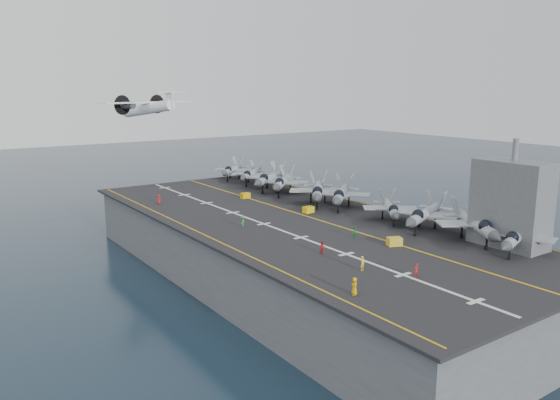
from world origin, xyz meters
TOP-DOWN VIEW (x-y plane):
  - ground at (0.00, 0.00)m, footprint 500.00×500.00m
  - hull at (0.00, 0.00)m, footprint 36.00×90.00m
  - flight_deck at (0.00, 0.00)m, footprint 38.00×92.00m
  - foul_line at (3.00, 0.00)m, footprint 0.35×90.00m
  - landing_centerline at (-6.00, 0.00)m, footprint 0.50×90.00m
  - deck_edge_port at (-17.00, 0.00)m, footprint 0.25×90.00m
  - deck_edge_stbd at (18.50, 0.00)m, footprint 0.25×90.00m
  - island_superstructure at (15.00, -30.00)m, footprint 5.00×10.00m
  - fighter_jet_0 at (13.31, -32.47)m, footprint 15.98×13.12m
  - fighter_jet_1 at (13.33, -25.87)m, footprint 17.30×18.75m
  - fighter_jet_2 at (12.45, -17.33)m, footprint 17.83×15.16m
  - fighter_jet_3 at (12.29, -10.36)m, footprint 15.19×15.94m
  - fighter_jet_4 at (12.29, 2.05)m, footprint 18.57×18.24m
  - fighter_jet_5 at (10.62, 6.77)m, footprint 18.56×19.21m
  - fighter_jet_6 at (11.24, 19.12)m, footprint 18.26×18.11m
  - fighter_jet_7 at (11.65, 24.51)m, footprint 18.98×17.75m
  - fighter_jet_8 at (12.36, 33.32)m, footprint 16.38×15.99m
  - tow_cart_a at (2.22, -20.82)m, footprint 2.32×1.95m
  - tow_cart_b at (4.97, 2.33)m, footprint 1.91×1.31m
  - tow_cart_c at (2.56, 19.82)m, footprint 1.82×1.20m
  - crew_0 at (-15.04, -31.41)m, footprint 1.28×1.41m
  - crew_1 at (-8.81, -26.07)m, footprint 1.26×1.03m
  - crew_2 at (-8.41, -18.01)m, footprint 1.20×0.97m
  - crew_3 at (-9.85, 0.25)m, footprint 1.27×1.25m
  - crew_5 at (-13.75, 24.46)m, footprint 0.86×1.17m
  - crew_6 at (-5.36, -31.39)m, footprint 1.09×0.80m
  - crew_7 at (0.50, -14.67)m, footprint 1.10×0.79m
  - transport_plane at (-4.06, 52.58)m, footprint 29.27×24.17m
  - fighter_jet_9 at (12.36, 41.82)m, footprint 16.38×15.99m

SIDE VIEW (x-z plane):
  - ground at x=0.00m, z-range 0.00..0.00m
  - hull at x=0.00m, z-range 0.00..10.00m
  - flight_deck at x=0.00m, z-range 10.00..10.40m
  - foul_line at x=3.00m, z-range 10.41..10.43m
  - landing_centerline at x=-6.00m, z-range 10.41..10.43m
  - deck_edge_port at x=-17.00m, z-range 10.41..10.43m
  - deck_edge_stbd at x=18.50m, z-range 10.41..10.43m
  - tow_cart_c at x=2.56m, z-range 10.40..11.48m
  - tow_cart_b at x=4.97m, z-range 10.40..11.50m
  - tow_cart_a at x=2.22m, z-range 10.40..11.59m
  - crew_6 at x=-5.36m, z-range 10.40..12.07m
  - crew_7 at x=0.50m, z-range 10.40..12.13m
  - crew_2 at x=-8.41m, z-range 10.40..12.13m
  - crew_3 at x=-9.85m, z-range 10.40..12.19m
  - crew_5 at x=-13.75m, z-range 10.40..12.21m
  - crew_1 at x=-8.81m, z-range 10.40..12.21m
  - crew_0 at x=-15.04m, z-range 10.40..12.35m
  - fighter_jet_3 at x=12.29m, z-range 10.40..15.02m
  - fighter_jet_0 at x=13.31m, z-range 10.40..15.18m
  - fighter_jet_8 at x=12.36m, z-range 10.40..15.18m
  - fighter_jet_9 at x=12.36m, z-range 10.40..15.18m
  - fighter_jet_2 at x=12.45m, z-range 10.40..15.64m
  - fighter_jet_6 at x=11.24m, z-range 10.40..15.76m
  - fighter_jet_1 at x=13.33m, z-range 10.40..15.82m
  - fighter_jet_4 at x=12.29m, z-range 10.40..15.83m
  - fighter_jet_7 at x=11.65m, z-range 10.40..15.89m
  - fighter_jet_5 at x=10.62m, z-range 10.40..15.98m
  - island_superstructure at x=15.00m, z-range 10.40..25.40m
  - transport_plane at x=-4.06m, z-range 24.29..30.24m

